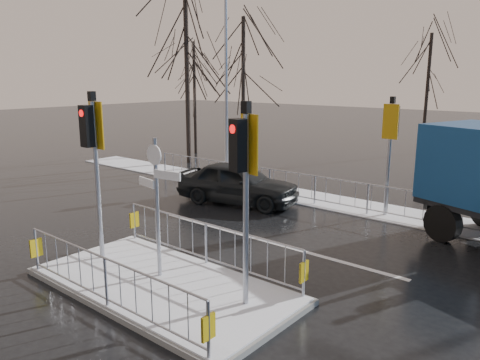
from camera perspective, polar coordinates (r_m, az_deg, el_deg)
The scene contains 11 objects.
ground at distance 10.52m, azimuth -9.45°, elevation -12.86°, with size 120.00×120.00×0.00m, color black.
snow_verge at distance 17.02m, azimuth 12.98°, elevation -3.00°, with size 30.00×2.00×0.04m, color white.
lane_markings at distance 10.33m, azimuth -10.89°, elevation -13.39°, with size 8.00×11.38×0.01m.
traffic_island at distance 10.37m, azimuth -9.53°, elevation -10.86°, with size 6.00×3.04×4.15m.
far_kerb_fixtures at distance 16.22m, azimuth 13.26°, elevation -0.15°, with size 18.00×0.65×3.83m.
car_far_lane at distance 16.75m, azimuth -0.26°, elevation -0.35°, with size 1.77×4.40×1.50m, color black.
tree_near_a at distance 24.75m, azimuth -6.56°, elevation 16.21°, with size 4.75×4.75×8.97m.
tree_near_b at distance 24.11m, azimuth 0.41°, elevation 14.09°, with size 4.00×4.00×7.55m.
tree_near_c at distance 27.87m, azimuth -5.59°, elevation 12.49°, with size 3.50×3.50×6.61m.
tree_far_a at distance 29.62m, azimuth 22.03°, elevation 12.28°, with size 3.75×3.75×7.08m.
street_lamp_left at distance 20.79m, azimuth -1.54°, elevation 12.54°, with size 1.25×0.18×8.20m.
Camera 1 is at (7.29, -6.12, 4.47)m, focal length 35.00 mm.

